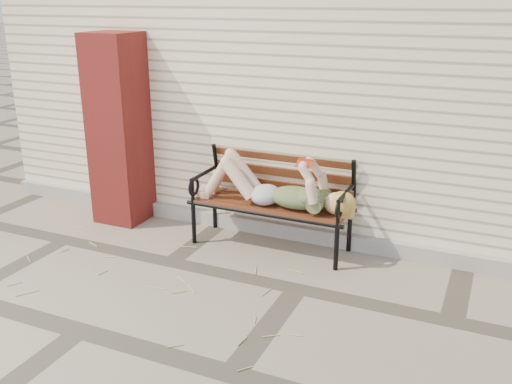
% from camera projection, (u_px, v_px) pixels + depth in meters
% --- Properties ---
extents(ground, '(80.00, 80.00, 0.00)m').
position_uv_depth(ground, '(297.00, 289.00, 4.81)').
color(ground, gray).
rests_on(ground, ground).
extents(house_wall, '(8.00, 4.00, 3.00)m').
position_uv_depth(house_wall, '(385.00, 69.00, 6.91)').
color(house_wall, '#F7E6C1').
rests_on(house_wall, ground).
extents(foundation_strip, '(8.00, 0.10, 0.15)m').
position_uv_depth(foundation_strip, '(331.00, 238.00, 5.62)').
color(foundation_strip, '#A09A90').
rests_on(foundation_strip, ground).
extents(brick_pillar, '(0.50, 0.50, 2.00)m').
position_uv_depth(brick_pillar, '(119.00, 130.00, 6.01)').
color(brick_pillar, '#A62A25').
rests_on(brick_pillar, ground).
extents(garden_bench, '(1.66, 0.66, 1.07)m').
position_uv_depth(garden_bench, '(275.00, 186.00, 5.51)').
color(garden_bench, black).
rests_on(garden_bench, ground).
extents(reading_woman, '(1.56, 0.35, 0.49)m').
position_uv_depth(reading_woman, '(271.00, 186.00, 5.38)').
color(reading_woman, '#0A3149').
rests_on(reading_woman, ground).
extents(straw_scatter, '(2.96, 1.46, 0.01)m').
position_uv_depth(straw_scatter, '(134.00, 284.00, 4.88)').
color(straw_scatter, tan).
rests_on(straw_scatter, ground).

